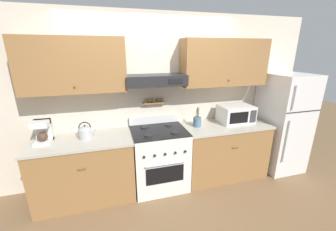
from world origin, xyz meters
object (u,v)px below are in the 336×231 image
stove_range (159,158)px  microwave (236,114)px  refrigerator (282,122)px  utensil_crock (197,121)px  tea_kettle (86,132)px  coffee_maker (43,131)px

stove_range → microwave: (1.30, 0.06, 0.57)m
refrigerator → utensil_crock: size_ratio=5.49×
tea_kettle → coffee_maker: (-0.51, 0.03, 0.06)m
refrigerator → microwave: 0.90m
tea_kettle → microwave: bearing=0.4°
coffee_maker → utensil_crock: 2.12m
stove_range → utensil_crock: 0.80m
stove_range → microwave: 1.42m
tea_kettle → utensil_crock: size_ratio=0.76×
coffee_maker → utensil_crock: size_ratio=0.96×
tea_kettle → coffee_maker: 0.51m
refrigerator → tea_kettle: (-3.17, 0.08, 0.15)m
refrigerator → microwave: size_ratio=3.15×
stove_range → tea_kettle: (-1.00, 0.05, 0.52)m
stove_range → refrigerator: 2.20m
stove_range → tea_kettle: bearing=177.4°
tea_kettle → utensil_crock: utensil_crock is taller
tea_kettle → microwave: size_ratio=0.44×
coffee_maker → microwave: 2.81m
refrigerator → stove_range: bearing=179.2°
microwave → utensil_crock: size_ratio=1.74×
microwave → refrigerator: bearing=-6.2°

